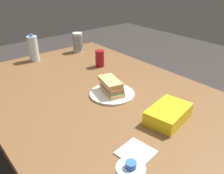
% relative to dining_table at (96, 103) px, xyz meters
% --- Properties ---
extents(dining_table, '(1.74, 1.18, 0.77)m').
position_rel_dining_table_xyz_m(dining_table, '(0.00, 0.00, 0.00)').
color(dining_table, brown).
rests_on(dining_table, ground_plane).
extents(paper_plate, '(0.26, 0.26, 0.01)m').
position_rel_dining_table_xyz_m(paper_plate, '(-0.09, -0.05, 0.08)').
color(paper_plate, white).
rests_on(paper_plate, dining_table).
extents(sandwich, '(0.20, 0.13, 0.08)m').
position_rel_dining_table_xyz_m(sandwich, '(-0.09, -0.05, 0.13)').
color(sandwich, '#DBB26B').
rests_on(sandwich, paper_plate).
extents(soda_can_red, '(0.07, 0.07, 0.12)m').
position_rel_dining_table_xyz_m(soda_can_red, '(0.31, -0.27, 0.14)').
color(soda_can_red, maroon).
rests_on(soda_can_red, dining_table).
extents(chip_bag, '(0.19, 0.26, 0.07)m').
position_rel_dining_table_xyz_m(chip_bag, '(-0.47, -0.10, 0.11)').
color(chip_bag, yellow).
rests_on(chip_bag, dining_table).
extents(plastic_cup_stack, '(0.08, 0.08, 0.17)m').
position_rel_dining_table_xyz_m(plastic_cup_stack, '(0.71, -0.33, 0.16)').
color(plastic_cup_stack, silver).
rests_on(plastic_cup_stack, dining_table).
extents(water_bottle_spare, '(0.08, 0.08, 0.21)m').
position_rel_dining_table_xyz_m(water_bottle_spare, '(0.74, 0.06, 0.18)').
color(water_bottle_spare, silver).
rests_on(water_bottle_spare, dining_table).
extents(paper_napkin, '(0.15, 0.15, 0.01)m').
position_rel_dining_table_xyz_m(paper_napkin, '(-0.53, 0.18, 0.08)').
color(paper_napkin, white).
rests_on(paper_napkin, dining_table).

